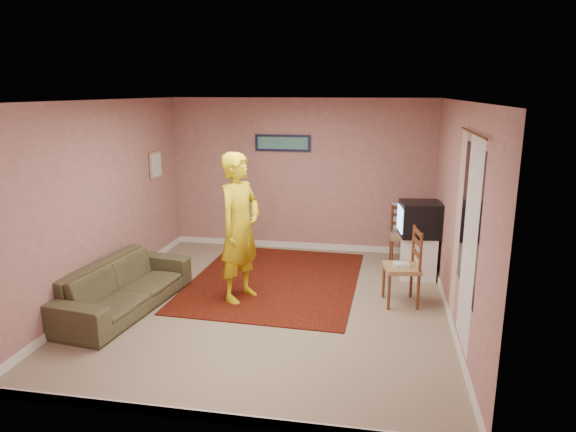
% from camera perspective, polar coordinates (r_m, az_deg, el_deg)
% --- Properties ---
extents(ground, '(5.00, 5.00, 0.00)m').
position_cam_1_polar(ground, '(6.81, -1.97, -9.74)').
color(ground, gray).
rests_on(ground, ground).
extents(wall_back, '(4.50, 0.02, 2.60)m').
position_cam_1_polar(wall_back, '(8.81, 1.39, 4.54)').
color(wall_back, tan).
rests_on(wall_back, ground).
extents(wall_front, '(4.50, 0.02, 2.60)m').
position_cam_1_polar(wall_front, '(4.09, -9.56, -6.67)').
color(wall_front, tan).
rests_on(wall_front, ground).
extents(wall_left, '(0.02, 5.00, 2.60)m').
position_cam_1_polar(wall_left, '(7.21, -19.83, 1.64)').
color(wall_left, tan).
rests_on(wall_left, ground).
extents(wall_right, '(0.02, 5.00, 2.60)m').
position_cam_1_polar(wall_right, '(6.33, 18.27, 0.15)').
color(wall_right, tan).
rests_on(wall_right, ground).
extents(ceiling, '(4.50, 5.00, 0.02)m').
position_cam_1_polar(ceiling, '(6.24, -2.17, 12.72)').
color(ceiling, silver).
rests_on(ceiling, wall_back).
extents(baseboard_back, '(4.50, 0.02, 0.10)m').
position_cam_1_polar(baseboard_back, '(9.09, 1.33, -3.27)').
color(baseboard_back, silver).
rests_on(baseboard_back, ground).
extents(baseboard_front, '(4.50, 0.02, 0.10)m').
position_cam_1_polar(baseboard_front, '(4.68, -8.87, -21.13)').
color(baseboard_front, silver).
rests_on(baseboard_front, ground).
extents(baseboard_left, '(0.02, 5.00, 0.10)m').
position_cam_1_polar(baseboard_left, '(7.55, -18.99, -7.67)').
color(baseboard_left, silver).
rests_on(baseboard_left, ground).
extents(baseboard_right, '(0.02, 5.00, 0.10)m').
position_cam_1_polar(baseboard_right, '(6.72, 17.38, -10.27)').
color(baseboard_right, silver).
rests_on(baseboard_right, ground).
extents(window, '(0.01, 1.10, 1.50)m').
position_cam_1_polar(window, '(5.43, 19.58, -0.51)').
color(window, black).
rests_on(window, wall_right).
extents(curtain_sheer, '(0.01, 0.75, 2.10)m').
position_cam_1_polar(curtain_sheer, '(5.33, 19.50, -2.98)').
color(curtain_sheer, white).
rests_on(curtain_sheer, wall_right).
extents(curtain_floral, '(0.01, 0.35, 2.10)m').
position_cam_1_polar(curtain_floral, '(6.00, 18.34, -1.08)').
color(curtain_floral, silver).
rests_on(curtain_floral, wall_right).
extents(curtain_rod, '(0.02, 1.40, 0.02)m').
position_cam_1_polar(curtain_rod, '(5.28, 19.86, 8.69)').
color(curtain_rod, '#5A2F1B').
rests_on(curtain_rod, wall_right).
extents(picture_back, '(0.95, 0.04, 0.28)m').
position_cam_1_polar(picture_back, '(8.76, -0.59, 8.12)').
color(picture_back, '#131434').
rests_on(picture_back, wall_back).
extents(picture_left, '(0.04, 0.38, 0.42)m').
position_cam_1_polar(picture_left, '(8.56, -14.47, 5.52)').
color(picture_left, tan).
rests_on(picture_left, wall_left).
extents(area_rug, '(2.46, 3.03, 0.02)m').
position_cam_1_polar(area_rug, '(7.58, -1.48, -7.16)').
color(area_rug, black).
rests_on(area_rug, ground).
extents(tv_cabinet, '(0.50, 0.46, 0.64)m').
position_cam_1_polar(tv_cabinet, '(7.86, 14.26, -4.38)').
color(tv_cabinet, white).
rests_on(tv_cabinet, ground).
extents(crt_tv, '(0.65, 0.59, 0.50)m').
position_cam_1_polar(crt_tv, '(7.71, 14.46, -0.33)').
color(crt_tv, black).
rests_on(crt_tv, tv_cabinet).
extents(chair_a, '(0.44, 0.42, 0.50)m').
position_cam_1_polar(chair_a, '(8.34, 12.74, -1.50)').
color(chair_a, '#A38B4F').
rests_on(chair_a, ground).
extents(dvd_player, '(0.43, 0.35, 0.06)m').
position_cam_1_polar(dvd_player, '(8.36, 12.72, -1.90)').
color(dvd_player, silver).
rests_on(dvd_player, chair_a).
extents(blue_throw, '(0.40, 0.05, 0.42)m').
position_cam_1_polar(blue_throw, '(8.48, 12.75, 0.02)').
color(blue_throw, '#7B94CA').
rests_on(blue_throw, chair_a).
extents(chair_b, '(0.51, 0.52, 0.55)m').
position_cam_1_polar(chair_b, '(6.76, 12.55, -4.64)').
color(chair_b, '#A38B4F').
rests_on(chair_b, ground).
extents(game_console, '(0.22, 0.18, 0.04)m').
position_cam_1_polar(game_console, '(6.79, 12.51, -5.29)').
color(game_console, silver).
rests_on(game_console, chair_b).
extents(sofa, '(1.07, 2.17, 0.61)m').
position_cam_1_polar(sofa, '(6.87, -17.83, -7.44)').
color(sofa, '#4A482D').
rests_on(sofa, ground).
extents(person, '(0.70, 0.84, 1.96)m').
position_cam_1_polar(person, '(6.69, -5.38, -1.30)').
color(person, gold).
rests_on(person, ground).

